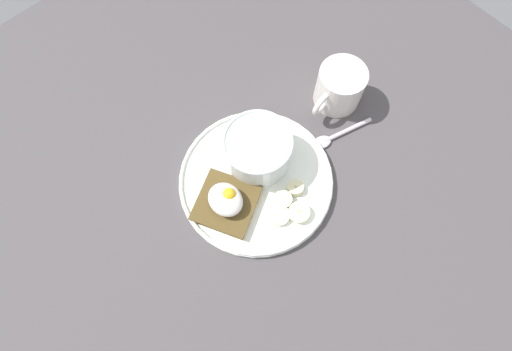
{
  "coord_description": "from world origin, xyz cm",
  "views": [
    {
      "loc": [
        -17.35,
        15.96,
        66.46
      ],
      "look_at": [
        0.0,
        0.0,
        5.0
      ],
      "focal_mm": 28.0,
      "sensor_mm": 36.0,
      "label": 1
    }
  ],
  "objects": [
    {
      "name": "poached_egg",
      "position": [
        0.16,
        6.51,
        6.02
      ],
      "size": [
        6.08,
        5.17,
        3.44
      ],
      "color": "white",
      "rests_on": "toast_slice"
    },
    {
      "name": "toast_slice",
      "position": [
        0.16,
        6.6,
        3.83
      ],
      "size": [
        12.69,
        12.69,
        1.48
      ],
      "color": "brown",
      "rests_on": "plate"
    },
    {
      "name": "spoon",
      "position": [
        -3.27,
        -16.12,
        2.4
      ],
      "size": [
        4.82,
        12.01,
        0.8
      ],
      "color": "silver",
      "rests_on": "ground_plane"
    },
    {
      "name": "banana_slice_left",
      "position": [
        -7.28,
        1.53,
        3.48
      ],
      "size": [
        4.44,
        4.45,
        1.01
      ],
      "color": "#F6E3C6",
      "rests_on": "plate"
    },
    {
      "name": "oatmeal_bowl",
      "position": [
        2.84,
        -2.99,
        6.42
      ],
      "size": [
        11.58,
        11.58,
        6.73
      ],
      "color": "white",
      "rests_on": "plate"
    },
    {
      "name": "coffee_mug",
      "position": [
        2.11,
        -22.05,
        6.0
      ],
      "size": [
        8.44,
        11.66,
        7.77
      ],
      "color": "silver",
      "rests_on": "ground_plane"
    },
    {
      "name": "plate",
      "position": [
        0.0,
        0.0,
        2.8
      ],
      "size": [
        26.25,
        26.25,
        1.6
      ],
      "color": "white",
      "rests_on": "ground_plane"
    },
    {
      "name": "banana_slice_front",
      "position": [
        -5.79,
        -0.74,
        3.75
      ],
      "size": [
        3.82,
        3.93,
        1.72
      ],
      "color": "beige",
      "rests_on": "plate"
    },
    {
      "name": "banana_slice_back",
      "position": [
        -5.7,
        -3.73,
        3.63
      ],
      "size": [
        3.42,
        3.31,
        1.51
      ],
      "color": "beige",
      "rests_on": "plate"
    },
    {
      "name": "banana_slice_right",
      "position": [
        -9.09,
        -1.08,
        3.85
      ],
      "size": [
        4.52,
        4.38,
        2.01
      ],
      "color": "beige",
      "rests_on": "plate"
    },
    {
      "name": "ground_plane",
      "position": [
        0.0,
        0.0,
        1.0
      ],
      "size": [
        120.0,
        120.0,
        2.0
      ],
      "primitive_type": "cube",
      "color": "#4A4548",
      "rests_on": "ground"
    }
  ]
}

